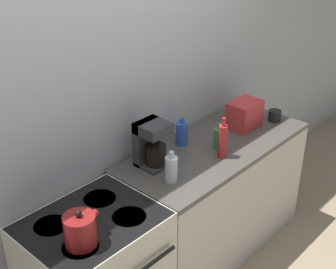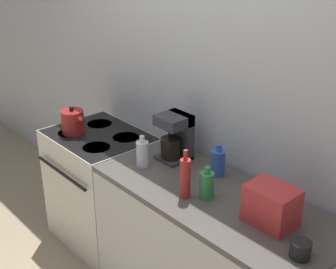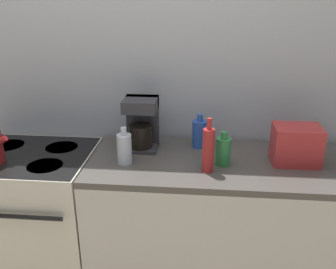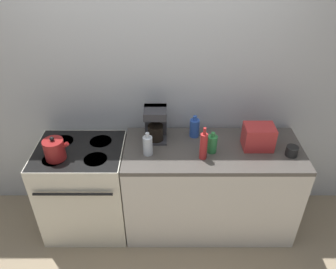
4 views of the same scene
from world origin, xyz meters
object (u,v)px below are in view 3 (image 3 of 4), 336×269
at_px(bottle_blue, 199,133).
at_px(bottle_red, 208,150).
at_px(bottle_green, 223,151).
at_px(stove, 35,219).
at_px(coffee_maker, 142,122).
at_px(toaster, 296,145).
at_px(bottle_clear, 124,148).

xyz_separation_m(bottle_blue, bottle_red, (0.05, -0.32, 0.04)).
relative_size(bottle_blue, bottle_green, 1.08).
relative_size(stove, coffee_maker, 2.94).
distance_m(stove, bottle_blue, 1.15).
distance_m(stove, toaster, 1.62).
bearing_deg(bottle_clear, bottle_red, -6.88).
xyz_separation_m(coffee_maker, bottle_clear, (-0.06, -0.23, -0.07)).
relative_size(stove, bottle_red, 3.10).
bearing_deg(bottle_green, stove, 178.89).
height_order(stove, bottle_blue, bottle_blue).
bearing_deg(bottle_red, stove, 174.00).
height_order(coffee_maker, bottle_red, coffee_maker).
bearing_deg(stove, bottle_clear, -5.33).
bearing_deg(bottle_blue, bottle_green, -60.66).
bearing_deg(stove, bottle_blue, 11.97).
distance_m(bottle_blue, bottle_green, 0.27).
height_order(bottle_blue, bottle_green, bottle_blue).
relative_size(coffee_maker, bottle_clear, 1.48).
distance_m(bottle_clear, bottle_green, 0.53).
bearing_deg(coffee_maker, stove, -165.02).
height_order(bottle_clear, bottle_red, bottle_red).
height_order(coffee_maker, bottle_green, coffee_maker).
bearing_deg(bottle_clear, bottle_blue, 33.64).
bearing_deg(toaster, bottle_red, -162.33).
relative_size(bottle_clear, bottle_red, 0.71).
relative_size(toaster, bottle_clear, 1.21).
bearing_deg(toaster, stove, -178.43).
distance_m(toaster, bottle_red, 0.50).
bearing_deg(bottle_clear, bottle_green, 3.63).
height_order(toaster, bottle_green, toaster).
bearing_deg(bottle_green, bottle_red, -132.91).
bearing_deg(coffee_maker, bottle_red, -36.07).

